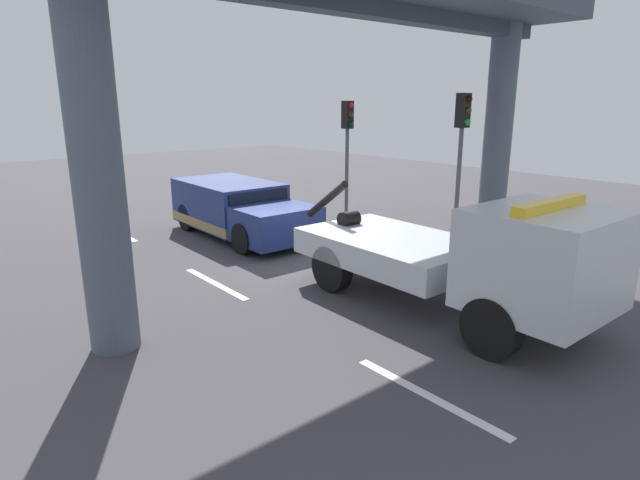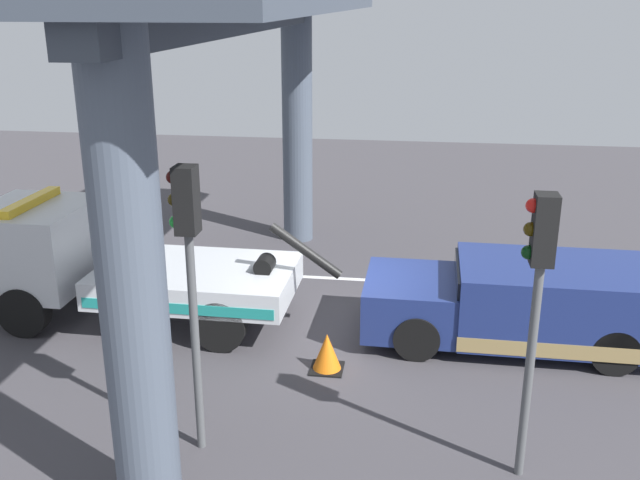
{
  "view_description": "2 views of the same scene",
  "coord_description": "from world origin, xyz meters",
  "px_view_note": "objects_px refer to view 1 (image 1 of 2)",
  "views": [
    {
      "loc": [
        9.94,
        -8.03,
        3.98
      ],
      "look_at": [
        1.0,
        -0.51,
        0.83
      ],
      "focal_mm": 29.18,
      "sensor_mm": 36.0,
      "label": 1
    },
    {
      "loc": [
        -1.43,
        12.58,
        6.18
      ],
      "look_at": [
        0.44,
        -0.81,
        1.59
      ],
      "focal_mm": 39.93,
      "sensor_mm": 36.0,
      "label": 2
    }
  ],
  "objects_px": {
    "tow_truck_white": "(470,256)",
    "traffic_cone_orange": "(353,238)",
    "towed_van_green": "(238,210)",
    "traffic_light_far": "(462,136)",
    "traffic_light_near": "(348,134)"
  },
  "relations": [
    {
      "from": "traffic_light_far",
      "to": "traffic_cone_orange",
      "type": "xyz_separation_m",
      "value": [
        -1.53,
        -2.5,
        -2.72
      ]
    },
    {
      "from": "towed_van_green",
      "to": "traffic_light_far",
      "type": "relative_size",
      "value": 1.25
    },
    {
      "from": "towed_van_green",
      "to": "traffic_light_far",
      "type": "height_order",
      "value": "traffic_light_far"
    },
    {
      "from": "traffic_light_near",
      "to": "traffic_cone_orange",
      "type": "height_order",
      "value": "traffic_light_near"
    },
    {
      "from": "towed_van_green",
      "to": "traffic_cone_orange",
      "type": "xyz_separation_m",
      "value": [
        3.42,
        1.55,
        -0.45
      ]
    },
    {
      "from": "tow_truck_white",
      "to": "towed_van_green",
      "type": "xyz_separation_m",
      "value": [
        -8.15,
        0.01,
        -0.42
      ]
    },
    {
      "from": "traffic_light_far",
      "to": "traffic_cone_orange",
      "type": "distance_m",
      "value": 4.0
    },
    {
      "from": "traffic_cone_orange",
      "to": "traffic_light_near",
      "type": "bearing_deg",
      "value": 139.82
    },
    {
      "from": "tow_truck_white",
      "to": "towed_van_green",
      "type": "relative_size",
      "value": 1.39
    },
    {
      "from": "towed_van_green",
      "to": "traffic_light_near",
      "type": "bearing_deg",
      "value": 83.54
    },
    {
      "from": "tow_truck_white",
      "to": "traffic_cone_orange",
      "type": "relative_size",
      "value": 10.62
    },
    {
      "from": "traffic_light_near",
      "to": "traffic_light_far",
      "type": "distance_m",
      "value": 4.5
    },
    {
      "from": "tow_truck_white",
      "to": "traffic_light_near",
      "type": "height_order",
      "value": "traffic_light_near"
    },
    {
      "from": "traffic_light_far",
      "to": "traffic_light_near",
      "type": "bearing_deg",
      "value": 180.0
    },
    {
      "from": "tow_truck_white",
      "to": "traffic_cone_orange",
      "type": "bearing_deg",
      "value": 161.75
    }
  ]
}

